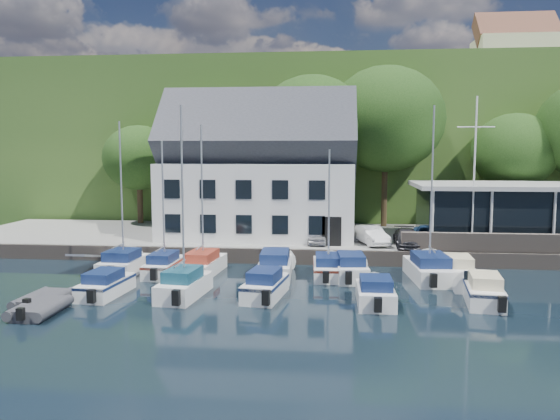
# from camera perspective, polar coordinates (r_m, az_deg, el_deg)

# --- Properties ---
(ground) EXTENTS (180.00, 180.00, 0.00)m
(ground) POSITION_cam_1_polar(r_m,az_deg,el_deg) (25.29, 8.64, -11.01)
(ground) COLOR black
(ground) RESTS_ON ground
(quay) EXTENTS (60.00, 13.00, 1.00)m
(quay) POSITION_cam_1_polar(r_m,az_deg,el_deg) (42.22, 7.49, -3.27)
(quay) COLOR gray
(quay) RESTS_ON ground
(quay_face) EXTENTS (60.00, 0.30, 1.00)m
(quay_face) POSITION_cam_1_polar(r_m,az_deg,el_deg) (35.83, 7.79, -5.00)
(quay_face) COLOR #5E534B
(quay_face) RESTS_ON ground
(hillside) EXTENTS (160.00, 75.00, 16.00)m
(hillside) POSITION_cam_1_polar(r_m,az_deg,el_deg) (86.12, 6.70, 6.64)
(hillside) COLOR #2C4C1C
(hillside) RESTS_ON ground
(field_patch) EXTENTS (50.00, 30.00, 0.30)m
(field_patch) POSITION_cam_1_polar(r_m,az_deg,el_deg) (94.96, 11.62, 11.45)
(field_patch) COLOR #4F5B2D
(field_patch) RESTS_ON hillside
(farmhouse) EXTENTS (10.40, 7.00, 8.20)m
(farmhouse) POSITION_cam_1_polar(r_m,az_deg,el_deg) (80.58, 23.34, 14.83)
(farmhouse) COLOR beige
(farmhouse) RESTS_ON hillside
(harbor_building) EXTENTS (14.40, 8.20, 8.70)m
(harbor_building) POSITION_cam_1_polar(r_m,az_deg,el_deg) (41.06, -2.20, 3.33)
(harbor_building) COLOR silver
(harbor_building) RESTS_ON quay
(club_pavilion) EXTENTS (13.20, 7.20, 4.10)m
(club_pavilion) POSITION_cam_1_polar(r_m,az_deg,el_deg) (42.19, 22.71, -0.22)
(club_pavilion) COLOR black
(club_pavilion) RESTS_ON quay
(seawall) EXTENTS (18.00, 0.50, 1.20)m
(seawall) POSITION_cam_1_polar(r_m,az_deg,el_deg) (38.38, 26.03, -3.16)
(seawall) COLOR #5E534B
(seawall) RESTS_ON quay
(gangway) EXTENTS (1.20, 6.00, 1.40)m
(gangway) POSITION_cam_1_polar(r_m,az_deg,el_deg) (37.20, -18.56, -5.64)
(gangway) COLOR silver
(gangway) RESTS_ON ground
(car_silver) EXTENTS (1.35, 3.25, 1.10)m
(car_silver) POSITION_cam_1_polar(r_m,az_deg,el_deg) (38.01, 3.95, -2.69)
(car_silver) COLOR silver
(car_silver) RESTS_ON quay
(car_white) EXTENTS (2.54, 4.08, 1.27)m
(car_white) POSITION_cam_1_polar(r_m,az_deg,el_deg) (38.13, 9.49, -2.61)
(car_white) COLOR silver
(car_white) RESTS_ON quay
(car_dgrey) EXTENTS (1.71, 4.04, 1.16)m
(car_dgrey) POSITION_cam_1_polar(r_m,az_deg,el_deg) (37.83, 13.11, -2.84)
(car_dgrey) COLOR #2A2A2F
(car_dgrey) RESTS_ON quay
(car_blue) EXTENTS (2.13, 4.12, 1.35)m
(car_blue) POSITION_cam_1_polar(r_m,az_deg,el_deg) (39.07, 15.20, -2.47)
(car_blue) COLOR #305A93
(car_blue) RESTS_ON quay
(flagpole) EXTENTS (2.39, 0.20, 9.96)m
(flagpole) POSITION_cam_1_polar(r_m,az_deg,el_deg) (38.16, 19.63, 3.68)
(flagpole) COLOR silver
(flagpole) RESTS_ON quay
(tree_0) EXTENTS (6.31, 6.31, 8.63)m
(tree_0) POSITION_cam_1_polar(r_m,az_deg,el_deg) (49.74, -14.49, 3.62)
(tree_0) COLOR black
(tree_0) RESTS_ON quay
(tree_1) EXTENTS (8.50, 8.50, 11.62)m
(tree_1) POSITION_cam_1_polar(r_m,az_deg,el_deg) (47.66, -7.36, 5.46)
(tree_1) COLOR black
(tree_1) RESTS_ON quay
(tree_2) EXTENTS (9.22, 9.22, 12.60)m
(tree_2) POSITION_cam_1_polar(r_m,az_deg,el_deg) (45.50, 3.35, 6.07)
(tree_2) COLOR black
(tree_2) RESTS_ON quay
(tree_3) EXTENTS (9.84, 9.84, 13.45)m
(tree_3) POSITION_cam_1_polar(r_m,az_deg,el_deg) (47.03, 10.94, 6.50)
(tree_3) COLOR black
(tree_3) RESTS_ON quay
(tree_4) EXTENTS (6.94, 6.94, 9.48)m
(tree_4) POSITION_cam_1_polar(r_m,az_deg,el_deg) (49.03, 23.23, 3.77)
(tree_4) COLOR black
(tree_4) RESTS_ON quay
(boat_r1_0) EXTENTS (2.34, 5.65, 9.07)m
(boat_r1_0) POSITION_cam_1_polar(r_m,az_deg,el_deg) (34.06, -16.22, 1.08)
(boat_r1_0) COLOR white
(boat_r1_0) RESTS_ON ground
(boat_r1_1) EXTENTS (1.90, 5.80, 8.50)m
(boat_r1_1) POSITION_cam_1_polar(r_m,az_deg,el_deg) (33.17, -12.11, 0.56)
(boat_r1_1) COLOR white
(boat_r1_1) RESTS_ON ground
(boat_r1_2) EXTENTS (2.43, 6.67, 8.79)m
(boat_r1_2) POSITION_cam_1_polar(r_m,az_deg,el_deg) (32.94, -8.13, 0.86)
(boat_r1_2) COLOR white
(boat_r1_2) RESTS_ON ground
(boat_r1_3) EXTENTS (2.37, 7.21, 1.57)m
(boat_r1_3) POSITION_cam_1_polar(r_m,az_deg,el_deg) (32.62, -0.48, -5.56)
(boat_r1_3) COLOR white
(boat_r1_3) RESTS_ON ground
(boat_r1_4) EXTENTS (2.17, 6.19, 8.20)m
(boat_r1_4) POSITION_cam_1_polar(r_m,az_deg,el_deg) (32.10, 5.13, 0.22)
(boat_r1_4) COLOR white
(boat_r1_4) RESTS_ON ground
(boat_r1_5) EXTENTS (2.35, 6.21, 1.51)m
(boat_r1_5) POSITION_cam_1_polar(r_m,az_deg,el_deg) (32.36, 7.41, -5.76)
(boat_r1_5) COLOR white
(boat_r1_5) RESTS_ON ground
(boat_r1_6) EXTENTS (2.87, 7.11, 9.43)m
(boat_r1_6) POSITION_cam_1_polar(r_m,az_deg,el_deg) (32.31, 15.54, 1.15)
(boat_r1_6) COLOR white
(boat_r1_6) RESTS_ON ground
(boat_r1_7) EXTENTS (2.18, 5.63, 1.49)m
(boat_r1_7) POSITION_cam_1_polar(r_m,az_deg,el_deg) (33.09, 17.97, -5.77)
(boat_r1_7) COLOR white
(boat_r1_7) RESTS_ON ground
(boat_r2_0) EXTENTS (2.21, 5.46, 1.35)m
(boat_r2_0) POSITION_cam_1_polar(r_m,az_deg,el_deg) (29.81, -17.75, -7.23)
(boat_r2_0) COLOR white
(boat_r2_0) RESTS_ON ground
(boat_r2_1) EXTENTS (2.50, 6.08, 9.31)m
(boat_r2_1) POSITION_cam_1_polar(r_m,az_deg,el_deg) (27.88, -10.14, 0.36)
(boat_r2_1) COLOR white
(boat_r2_1) RESTS_ON ground
(boat_r2_2) EXTENTS (2.54, 5.60, 1.50)m
(boat_r2_2) POSITION_cam_1_polar(r_m,az_deg,el_deg) (27.98, -1.56, -7.64)
(boat_r2_2) COLOR white
(boat_r2_2) RESTS_ON ground
(boat_r2_3) EXTENTS (1.98, 5.04, 1.37)m
(boat_r2_3) POSITION_cam_1_polar(r_m,az_deg,el_deg) (27.25, 9.94, -8.26)
(boat_r2_3) COLOR white
(boat_r2_3) RESTS_ON ground
(boat_r2_4) EXTENTS (2.50, 5.76, 1.50)m
(boat_r2_4) POSITION_cam_1_polar(r_m,az_deg,el_deg) (28.75, 20.49, -7.66)
(boat_r2_4) COLOR white
(boat_r2_4) RESTS_ON ground
(dinghy_0) EXTENTS (1.99, 3.18, 0.73)m
(dinghy_0) POSITION_cam_1_polar(r_m,az_deg,el_deg) (29.13, -23.56, -8.40)
(dinghy_0) COLOR #36373B
(dinghy_0) RESTS_ON ground
(dinghy_1) EXTENTS (1.95, 3.22, 0.75)m
(dinghy_1) POSITION_cam_1_polar(r_m,az_deg,el_deg) (27.58, -23.82, -9.21)
(dinghy_1) COLOR #36373B
(dinghy_1) RESTS_ON ground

